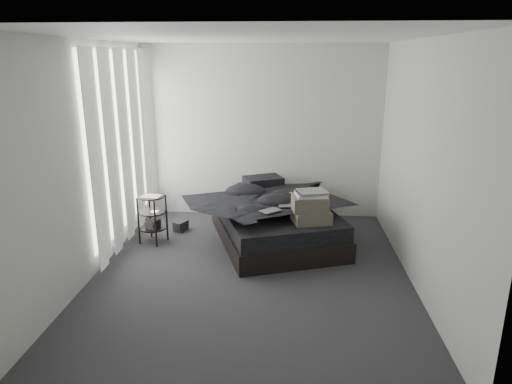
# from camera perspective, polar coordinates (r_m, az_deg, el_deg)

# --- Properties ---
(floor) EXTENTS (3.60, 4.20, 0.01)m
(floor) POSITION_cam_1_polar(r_m,az_deg,el_deg) (5.36, -0.61, -10.18)
(floor) COLOR #2F2F32
(floor) RESTS_ON ground
(ceiling) EXTENTS (3.60, 4.20, 0.01)m
(ceiling) POSITION_cam_1_polar(r_m,az_deg,el_deg) (4.79, -0.71, 18.82)
(ceiling) COLOR white
(ceiling) RESTS_ON ground
(wall_back) EXTENTS (3.60, 0.01, 2.60)m
(wall_back) POSITION_cam_1_polar(r_m,az_deg,el_deg) (6.97, 0.76, 7.41)
(wall_back) COLOR silver
(wall_back) RESTS_ON ground
(wall_front) EXTENTS (3.60, 0.01, 2.60)m
(wall_front) POSITION_cam_1_polar(r_m,az_deg,el_deg) (2.92, -4.05, -5.92)
(wall_front) COLOR silver
(wall_front) RESTS_ON ground
(wall_left) EXTENTS (0.01, 4.20, 2.60)m
(wall_left) POSITION_cam_1_polar(r_m,az_deg,el_deg) (5.36, -20.24, 3.58)
(wall_left) COLOR silver
(wall_left) RESTS_ON ground
(wall_right) EXTENTS (0.01, 4.20, 2.60)m
(wall_right) POSITION_cam_1_polar(r_m,az_deg,el_deg) (5.09, 19.99, 2.95)
(wall_right) COLOR silver
(wall_right) RESTS_ON ground
(window_left) EXTENTS (0.02, 2.00, 2.30)m
(window_left) POSITION_cam_1_polar(r_m,az_deg,el_deg) (6.16, -16.77, 5.96)
(window_left) COLOR white
(window_left) RESTS_ON wall_left
(curtain_left) EXTENTS (0.06, 2.12, 2.48)m
(curtain_left) POSITION_cam_1_polar(r_m,az_deg,el_deg) (6.16, -16.28, 5.32)
(curtain_left) COLOR white
(curtain_left) RESTS_ON wall_left
(bed) EXTENTS (1.97, 2.26, 0.26)m
(bed) POSITION_cam_1_polar(r_m,az_deg,el_deg) (6.22, 2.49, -4.95)
(bed) COLOR black
(bed) RESTS_ON floor
(mattress) EXTENTS (1.90, 2.19, 0.20)m
(mattress) POSITION_cam_1_polar(r_m,az_deg,el_deg) (6.14, 2.51, -2.94)
(mattress) COLOR black
(mattress) RESTS_ON bed
(duvet) EXTENTS (1.85, 1.99, 0.22)m
(duvet) POSITION_cam_1_polar(r_m,az_deg,el_deg) (6.03, 2.66, -1.18)
(duvet) COLOR black
(duvet) RESTS_ON mattress
(pillow_lower) EXTENTS (0.67, 0.55, 0.13)m
(pillow_lower) POSITION_cam_1_polar(r_m,az_deg,el_deg) (6.76, 0.33, 0.39)
(pillow_lower) COLOR black
(pillow_lower) RESTS_ON mattress
(pillow_upper) EXTENTS (0.64, 0.56, 0.12)m
(pillow_upper) POSITION_cam_1_polar(r_m,az_deg,el_deg) (6.72, 0.91, 1.40)
(pillow_upper) COLOR black
(pillow_upper) RESTS_ON pillow_lower
(laptop) EXTENTS (0.31, 0.20, 0.02)m
(laptop) POSITION_cam_1_polar(r_m,az_deg,el_deg) (6.19, 5.54, 0.41)
(laptop) COLOR silver
(laptop) RESTS_ON duvet
(comic_a) EXTENTS (0.28, 0.28, 0.01)m
(comic_a) POSITION_cam_1_polar(r_m,az_deg,el_deg) (5.51, 1.79, -1.66)
(comic_a) COLOR black
(comic_a) RESTS_ON duvet
(comic_b) EXTENTS (0.26, 0.18, 0.01)m
(comic_b) POSITION_cam_1_polar(r_m,az_deg,el_deg) (5.72, 4.08, -0.96)
(comic_b) COLOR black
(comic_b) RESTS_ON duvet
(comic_c) EXTENTS (0.27, 0.29, 0.01)m
(comic_c) POSITION_cam_1_polar(r_m,az_deg,el_deg) (5.51, 6.18, -1.65)
(comic_c) COLOR black
(comic_c) RESTS_ON duvet
(side_stand) EXTENTS (0.44, 0.44, 0.64)m
(side_stand) POSITION_cam_1_polar(r_m,az_deg,el_deg) (6.26, -12.79, -3.36)
(side_stand) COLOR black
(side_stand) RESTS_ON floor
(papers) EXTENTS (0.27, 0.22, 0.01)m
(papers) POSITION_cam_1_polar(r_m,az_deg,el_deg) (6.15, -12.96, -0.52)
(papers) COLOR white
(papers) RESTS_ON side_stand
(floor_books) EXTENTS (0.20, 0.23, 0.14)m
(floor_books) POSITION_cam_1_polar(r_m,az_deg,el_deg) (6.67, -9.39, -4.20)
(floor_books) COLOR black
(floor_books) RESTS_ON floor
(box_lower) EXTENTS (0.53, 0.45, 0.35)m
(box_lower) POSITION_cam_1_polar(r_m,az_deg,el_deg) (5.76, 6.67, -6.41)
(box_lower) COLOR black
(box_lower) RESTS_ON floor
(box_mid) EXTENTS (0.51, 0.45, 0.27)m
(box_mid) POSITION_cam_1_polar(r_m,az_deg,el_deg) (5.64, 6.90, -3.58)
(box_mid) COLOR #545142
(box_mid) RESTS_ON box_lower
(box_upper) EXTENTS (0.46, 0.39, 0.18)m
(box_upper) POSITION_cam_1_polar(r_m,az_deg,el_deg) (5.57, 6.75, -1.39)
(box_upper) COLOR #545142
(box_upper) RESTS_ON box_mid
(art_book_white) EXTENTS (0.40, 0.35, 0.04)m
(art_book_white) POSITION_cam_1_polar(r_m,az_deg,el_deg) (5.54, 6.89, -0.30)
(art_book_white) COLOR silver
(art_book_white) RESTS_ON box_upper
(art_book_snake) EXTENTS (0.41, 0.36, 0.03)m
(art_book_snake) POSITION_cam_1_polar(r_m,az_deg,el_deg) (5.52, 7.03, 0.01)
(art_book_snake) COLOR silver
(art_book_snake) RESTS_ON art_book_white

